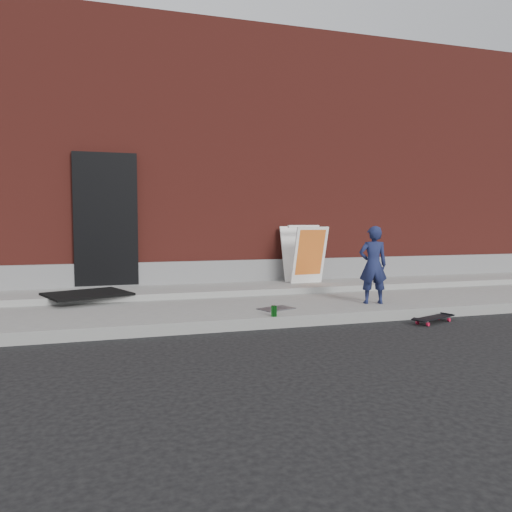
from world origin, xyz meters
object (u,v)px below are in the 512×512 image
object	(u,v)px
pizza_sign	(304,254)
soda_can	(274,311)
child	(373,265)
skateboard	(433,318)

from	to	relation	value
pizza_sign	soda_can	distance (m)	2.92
child	skateboard	world-z (taller)	child
pizza_sign	soda_can	size ratio (longest dim) A/B	7.60
child	skateboard	distance (m)	1.16
skateboard	pizza_sign	world-z (taller)	pizza_sign
skateboard	pizza_sign	xyz separation A→B (m)	(-0.73, 2.80, 0.71)
child	skateboard	bearing A→B (deg)	130.33
skateboard	pizza_sign	bearing A→B (deg)	104.51
pizza_sign	skateboard	bearing A→B (deg)	-75.49
child	pizza_sign	distance (m)	1.97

